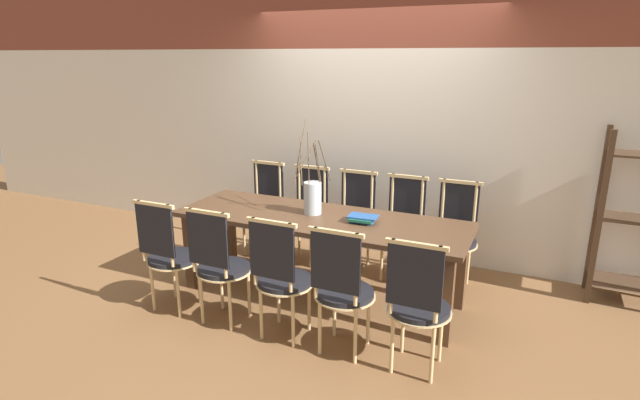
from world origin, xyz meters
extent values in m
plane|color=brown|center=(0.00, 0.00, 0.00)|extent=(16.00, 16.00, 0.00)
cube|color=beige|center=(0.00, 1.26, 1.06)|extent=(12.00, 0.06, 2.12)
cube|color=#4C3321|center=(0.00, 0.00, 0.72)|extent=(2.50, 0.82, 0.04)
cube|color=#4C3321|center=(-1.15, -0.31, 0.35)|extent=(0.09, 0.09, 0.70)
cube|color=#4C3321|center=(1.15, -0.31, 0.35)|extent=(0.09, 0.09, 0.70)
cube|color=#4C3321|center=(-1.15, 0.31, 0.35)|extent=(0.09, 0.09, 0.70)
cube|color=#4C3321|center=(1.15, 0.31, 0.35)|extent=(0.09, 0.09, 0.70)
cylinder|color=black|center=(-1.03, -0.67, 0.45)|extent=(0.41, 0.41, 0.04)
cylinder|color=tan|center=(-1.03, -0.67, 0.43)|extent=(0.44, 0.44, 0.01)
cylinder|color=tan|center=(-1.16, -0.54, 0.22)|extent=(0.03, 0.03, 0.43)
cylinder|color=tan|center=(-0.89, -0.54, 0.22)|extent=(0.03, 0.03, 0.43)
cylinder|color=tan|center=(-1.16, -0.81, 0.22)|extent=(0.03, 0.03, 0.43)
cylinder|color=tan|center=(-0.89, -0.81, 0.22)|extent=(0.03, 0.03, 0.43)
cylinder|color=tan|center=(-1.17, -0.85, 0.72)|extent=(0.03, 0.03, 0.51)
cylinder|color=tan|center=(-0.88, -0.85, 0.72)|extent=(0.03, 0.03, 0.51)
cube|color=black|center=(-1.03, -0.85, 0.75)|extent=(0.35, 0.02, 0.41)
cube|color=tan|center=(-1.03, -0.85, 0.96)|extent=(0.39, 0.03, 0.03)
cylinder|color=black|center=(-0.53, -0.67, 0.45)|extent=(0.41, 0.41, 0.04)
cylinder|color=tan|center=(-0.53, -0.67, 0.43)|extent=(0.44, 0.44, 0.01)
cylinder|color=tan|center=(-0.66, -0.54, 0.22)|extent=(0.03, 0.03, 0.43)
cylinder|color=tan|center=(-0.39, -0.54, 0.22)|extent=(0.03, 0.03, 0.43)
cylinder|color=tan|center=(-0.66, -0.81, 0.22)|extent=(0.03, 0.03, 0.43)
cylinder|color=tan|center=(-0.39, -0.81, 0.22)|extent=(0.03, 0.03, 0.43)
cylinder|color=tan|center=(-0.67, -0.85, 0.72)|extent=(0.03, 0.03, 0.51)
cylinder|color=tan|center=(-0.38, -0.85, 0.72)|extent=(0.03, 0.03, 0.51)
cube|color=black|center=(-0.53, -0.85, 0.75)|extent=(0.35, 0.02, 0.41)
cube|color=tan|center=(-0.53, -0.85, 0.96)|extent=(0.39, 0.03, 0.03)
cylinder|color=black|center=(0.02, -0.67, 0.45)|extent=(0.41, 0.41, 0.04)
cylinder|color=tan|center=(0.02, -0.67, 0.43)|extent=(0.44, 0.44, 0.01)
cylinder|color=tan|center=(-0.12, -0.54, 0.22)|extent=(0.03, 0.03, 0.43)
cylinder|color=tan|center=(0.15, -0.54, 0.22)|extent=(0.03, 0.03, 0.43)
cylinder|color=tan|center=(-0.12, -0.81, 0.22)|extent=(0.03, 0.03, 0.43)
cylinder|color=tan|center=(0.15, -0.81, 0.22)|extent=(0.03, 0.03, 0.43)
cylinder|color=tan|center=(-0.13, -0.85, 0.72)|extent=(0.03, 0.03, 0.51)
cylinder|color=tan|center=(0.16, -0.85, 0.72)|extent=(0.03, 0.03, 0.51)
cube|color=black|center=(0.02, -0.85, 0.75)|extent=(0.35, 0.02, 0.41)
cube|color=tan|center=(0.02, -0.85, 0.96)|extent=(0.39, 0.03, 0.03)
cylinder|color=black|center=(0.50, -0.67, 0.45)|extent=(0.41, 0.41, 0.04)
cylinder|color=tan|center=(0.50, -0.67, 0.43)|extent=(0.44, 0.44, 0.01)
cylinder|color=tan|center=(0.37, -0.54, 0.22)|extent=(0.03, 0.03, 0.43)
cylinder|color=tan|center=(0.63, -0.54, 0.22)|extent=(0.03, 0.03, 0.43)
cylinder|color=tan|center=(0.37, -0.81, 0.22)|extent=(0.03, 0.03, 0.43)
cylinder|color=tan|center=(0.63, -0.81, 0.22)|extent=(0.03, 0.03, 0.43)
cylinder|color=tan|center=(0.35, -0.85, 0.72)|extent=(0.03, 0.03, 0.51)
cylinder|color=tan|center=(0.64, -0.85, 0.72)|extent=(0.03, 0.03, 0.51)
cube|color=black|center=(0.50, -0.85, 0.75)|extent=(0.35, 0.02, 0.41)
cube|color=tan|center=(0.50, -0.85, 0.96)|extent=(0.39, 0.03, 0.03)
cylinder|color=black|center=(1.03, -0.67, 0.45)|extent=(0.41, 0.41, 0.04)
cylinder|color=tan|center=(1.03, -0.67, 0.43)|extent=(0.44, 0.44, 0.01)
cylinder|color=tan|center=(0.89, -0.54, 0.22)|extent=(0.03, 0.03, 0.43)
cylinder|color=tan|center=(1.16, -0.54, 0.22)|extent=(0.03, 0.03, 0.43)
cylinder|color=tan|center=(0.89, -0.81, 0.22)|extent=(0.03, 0.03, 0.43)
cylinder|color=tan|center=(1.16, -0.81, 0.22)|extent=(0.03, 0.03, 0.43)
cylinder|color=tan|center=(0.88, -0.85, 0.72)|extent=(0.03, 0.03, 0.51)
cylinder|color=tan|center=(1.17, -0.85, 0.72)|extent=(0.03, 0.03, 0.51)
cube|color=black|center=(1.03, -0.85, 0.75)|extent=(0.35, 0.02, 0.41)
cube|color=tan|center=(1.03, -0.85, 0.96)|extent=(0.39, 0.03, 0.03)
cylinder|color=black|center=(-1.00, 0.67, 0.45)|extent=(0.41, 0.41, 0.04)
cylinder|color=tan|center=(-1.00, 0.67, 0.43)|extent=(0.44, 0.44, 0.01)
cylinder|color=tan|center=(-0.86, 0.54, 0.22)|extent=(0.03, 0.03, 0.43)
cylinder|color=tan|center=(-1.13, 0.54, 0.22)|extent=(0.03, 0.03, 0.43)
cylinder|color=tan|center=(-0.86, 0.81, 0.22)|extent=(0.03, 0.03, 0.43)
cylinder|color=tan|center=(-1.13, 0.81, 0.22)|extent=(0.03, 0.03, 0.43)
cylinder|color=tan|center=(-0.85, 0.85, 0.72)|extent=(0.03, 0.03, 0.51)
cylinder|color=tan|center=(-1.14, 0.85, 0.72)|extent=(0.03, 0.03, 0.51)
cube|color=black|center=(-1.00, 0.85, 0.75)|extent=(0.35, 0.02, 0.41)
cube|color=tan|center=(-1.00, 0.85, 0.96)|extent=(0.39, 0.03, 0.03)
cylinder|color=black|center=(-0.48, 0.67, 0.45)|extent=(0.41, 0.41, 0.04)
cylinder|color=tan|center=(-0.48, 0.67, 0.43)|extent=(0.44, 0.44, 0.01)
cylinder|color=tan|center=(-0.34, 0.54, 0.22)|extent=(0.03, 0.03, 0.43)
cylinder|color=tan|center=(-0.61, 0.54, 0.22)|extent=(0.03, 0.03, 0.43)
cylinder|color=tan|center=(-0.34, 0.81, 0.22)|extent=(0.03, 0.03, 0.43)
cylinder|color=tan|center=(-0.61, 0.81, 0.22)|extent=(0.03, 0.03, 0.43)
cylinder|color=tan|center=(-0.33, 0.85, 0.72)|extent=(0.03, 0.03, 0.51)
cylinder|color=tan|center=(-0.62, 0.85, 0.72)|extent=(0.03, 0.03, 0.51)
cube|color=black|center=(-0.48, 0.85, 0.75)|extent=(0.35, 0.02, 0.41)
cube|color=tan|center=(-0.48, 0.85, 0.96)|extent=(0.39, 0.03, 0.03)
cylinder|color=black|center=(0.03, 0.67, 0.45)|extent=(0.41, 0.41, 0.04)
cylinder|color=tan|center=(0.03, 0.67, 0.43)|extent=(0.44, 0.44, 0.01)
cylinder|color=tan|center=(0.16, 0.54, 0.22)|extent=(0.03, 0.03, 0.43)
cylinder|color=tan|center=(-0.10, 0.54, 0.22)|extent=(0.03, 0.03, 0.43)
cylinder|color=tan|center=(0.16, 0.81, 0.22)|extent=(0.03, 0.03, 0.43)
cylinder|color=tan|center=(-0.10, 0.81, 0.22)|extent=(0.03, 0.03, 0.43)
cylinder|color=tan|center=(0.17, 0.85, 0.72)|extent=(0.03, 0.03, 0.51)
cylinder|color=tan|center=(-0.11, 0.85, 0.72)|extent=(0.03, 0.03, 0.51)
cube|color=black|center=(0.03, 0.85, 0.75)|extent=(0.35, 0.02, 0.41)
cube|color=tan|center=(0.03, 0.85, 0.96)|extent=(0.39, 0.03, 0.03)
cylinder|color=black|center=(0.53, 0.67, 0.45)|extent=(0.41, 0.41, 0.04)
cylinder|color=tan|center=(0.53, 0.67, 0.43)|extent=(0.44, 0.44, 0.01)
cylinder|color=tan|center=(0.66, 0.54, 0.22)|extent=(0.03, 0.03, 0.43)
cylinder|color=tan|center=(0.39, 0.54, 0.22)|extent=(0.03, 0.03, 0.43)
cylinder|color=tan|center=(0.66, 0.81, 0.22)|extent=(0.03, 0.03, 0.43)
cylinder|color=tan|center=(0.39, 0.81, 0.22)|extent=(0.03, 0.03, 0.43)
cylinder|color=tan|center=(0.67, 0.85, 0.72)|extent=(0.03, 0.03, 0.51)
cylinder|color=tan|center=(0.38, 0.85, 0.72)|extent=(0.03, 0.03, 0.51)
cube|color=black|center=(0.53, 0.85, 0.75)|extent=(0.35, 0.02, 0.41)
cube|color=tan|center=(0.53, 0.85, 0.96)|extent=(0.39, 0.03, 0.03)
cylinder|color=black|center=(1.01, 0.67, 0.45)|extent=(0.41, 0.41, 0.04)
cylinder|color=tan|center=(1.01, 0.67, 0.43)|extent=(0.44, 0.44, 0.01)
cylinder|color=tan|center=(1.15, 0.54, 0.22)|extent=(0.03, 0.03, 0.43)
cylinder|color=tan|center=(0.88, 0.54, 0.22)|extent=(0.03, 0.03, 0.43)
cylinder|color=tan|center=(1.15, 0.81, 0.22)|extent=(0.03, 0.03, 0.43)
cylinder|color=tan|center=(0.88, 0.81, 0.22)|extent=(0.03, 0.03, 0.43)
cylinder|color=tan|center=(1.16, 0.85, 0.72)|extent=(0.03, 0.03, 0.51)
cylinder|color=tan|center=(0.87, 0.85, 0.72)|extent=(0.03, 0.03, 0.51)
cube|color=black|center=(1.01, 0.85, 0.75)|extent=(0.35, 0.02, 0.41)
cube|color=tan|center=(1.01, 0.85, 0.96)|extent=(0.39, 0.03, 0.03)
cylinder|color=#B2BCC1|center=(-0.10, 0.06, 0.88)|extent=(0.15, 0.15, 0.28)
cylinder|color=brown|center=(-0.06, 0.06, 1.19)|extent=(0.03, 0.09, 0.35)
cylinder|color=brown|center=(-0.18, 0.02, 1.21)|extent=(0.11, 0.18, 0.38)
cylinder|color=brown|center=(-0.13, 0.05, 1.23)|extent=(0.05, 0.07, 0.42)
cylinder|color=brown|center=(-0.05, 0.06, 1.19)|extent=(0.01, 0.11, 0.34)
cylinder|color=brown|center=(0.02, 0.06, 1.21)|extent=(0.02, 0.24, 0.39)
cylinder|color=brown|center=(-0.22, 0.06, 1.28)|extent=(0.01, 0.24, 0.52)
cylinder|color=brown|center=(-0.20, 0.12, 1.19)|extent=(0.13, 0.21, 0.34)
cube|color=#234C8C|center=(0.37, 0.03, 0.75)|extent=(0.20, 0.16, 0.02)
cube|color=#1E6B4C|center=(0.37, 0.02, 0.77)|extent=(0.20, 0.19, 0.02)
cube|color=#234C8C|center=(0.38, 0.02, 0.79)|extent=(0.25, 0.17, 0.01)
cube|color=#422D1E|center=(2.15, 0.86, 0.75)|extent=(0.04, 0.04, 1.50)
cube|color=#422D1E|center=(2.15, 1.17, 0.75)|extent=(0.04, 0.04, 1.50)
cube|color=#422D1E|center=(2.42, 1.01, 0.18)|extent=(0.54, 0.31, 0.02)
cube|color=#422D1E|center=(2.42, 1.01, 0.75)|extent=(0.54, 0.31, 0.02)
camera|label=1|loc=(1.66, -3.65, 2.06)|focal=28.00mm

